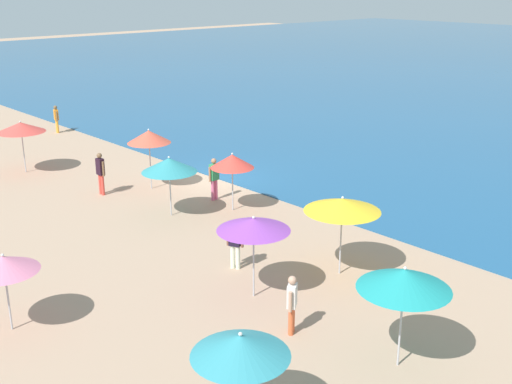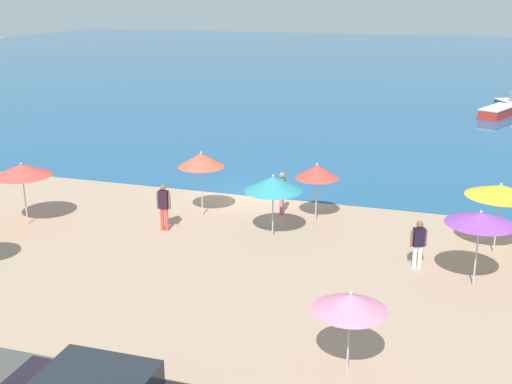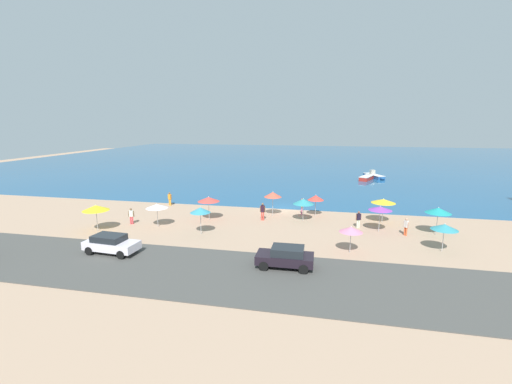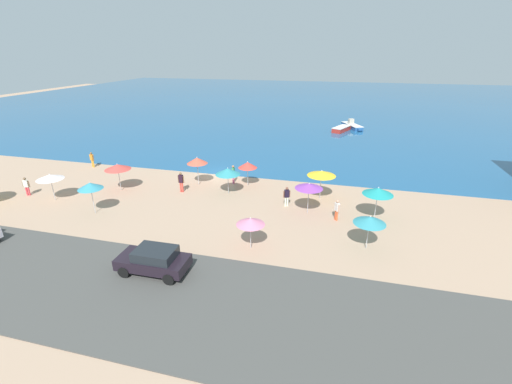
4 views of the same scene
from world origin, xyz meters
name	(u,v)px [view 4 (image 4 of 4)]	position (x,y,z in m)	size (l,w,h in m)	color
ground_plane	(219,175)	(0.00, 0.00, 0.00)	(160.00, 160.00, 0.00)	tan
sea	(296,100)	(0.00, 55.00, 0.03)	(150.00, 110.00, 0.05)	#205787
coastal_road	(103,286)	(0.00, -18.00, 0.03)	(80.00, 8.00, 0.06)	#484844
beach_umbrella_0	(378,191)	(14.38, -6.36, 2.24)	(2.17, 2.17, 2.55)	#B2B2B7
beach_umbrella_1	(90,186)	(-6.24, -10.49, 2.23)	(1.81, 1.81, 2.55)	#B2B2B7
beach_umbrella_2	(370,220)	(13.64, -10.63, 1.98)	(1.97, 1.97, 2.28)	#B2B2B7
beach_umbrella_3	(117,167)	(-7.07, -5.97, 2.17)	(2.22, 2.22, 2.47)	#B2B2B7
beach_umbrella_5	(309,186)	(9.50, -6.50, 2.21)	(2.08, 2.08, 2.46)	#B2B2B7
beach_umbrella_6	(228,171)	(2.42, -4.34, 2.02)	(2.12, 2.12, 2.37)	#B2B2B7
beach_umbrella_7	(248,165)	(3.57, -2.20, 2.00)	(1.70, 1.70, 2.34)	#B2B2B7
beach_umbrella_8	(251,222)	(6.59, -12.39, 1.87)	(1.78, 1.78, 2.14)	#B2B2B7
beach_umbrella_9	(197,161)	(-0.92, -3.01, 2.32)	(1.86, 1.86, 2.66)	#B2B2B7
beach_umbrella_10	(50,177)	(-11.13, -9.18, 2.03)	(2.11, 2.11, 2.30)	#B2B2B7
beach_umbrella_11	(322,173)	(10.19, -3.53, 2.25)	(2.33, 2.33, 2.52)	#B2B2B7
bather_0	(287,196)	(7.73, -5.67, 0.91)	(0.52, 0.36, 1.63)	silver
bather_1	(181,181)	(-1.65, -5.02, 1.03)	(0.57, 0.23, 1.82)	#E34539
bather_2	(337,209)	(11.66, -7.16, 0.90)	(0.39, 0.48, 1.61)	#DE5C33
bather_3	(26,185)	(-14.06, -8.95, 0.90)	(0.55, 0.32, 1.62)	#D93B46
bather_4	(233,173)	(2.11, -1.93, 1.00)	(0.25, 0.57, 1.77)	pink
bather_5	(92,159)	(-13.78, -1.04, 0.91)	(0.55, 0.31, 1.63)	orange
parked_car_1	(154,260)	(2.08, -16.19, 0.83)	(3.94, 1.93, 1.47)	black
skiff_nearshore	(352,126)	(12.94, 25.67, 0.41)	(3.46, 5.16, 1.36)	#255897
skiff_offshore	(342,129)	(11.39, 22.92, 0.41)	(2.87, 4.39, 0.71)	#B22C23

